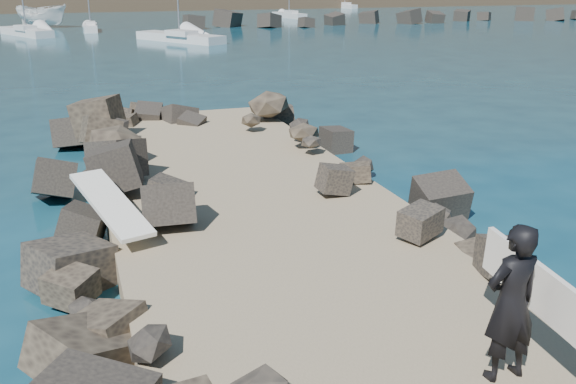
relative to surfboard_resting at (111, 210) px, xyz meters
name	(u,v)px	position (x,y,z in m)	size (l,w,h in m)	color
ground	(272,249)	(2.95, -0.38, -1.04)	(800.00, 800.00, 0.00)	#0F384C
jetty	(307,278)	(2.95, -2.38, -0.74)	(6.00, 26.00, 0.60)	#8C7759
riprap_left	(126,280)	(0.05, -1.88, -0.54)	(2.60, 22.00, 1.00)	black
riprap_right	(443,235)	(5.85, -1.88, -0.54)	(2.60, 22.00, 1.00)	black
breakwater_secondary	(421,18)	(37.95, 54.62, -0.44)	(52.00, 4.00, 1.20)	black
surfboard_resting	(111,210)	(0.00, 0.00, 0.00)	(0.63, 2.54, 0.08)	white
boat_imported	(42,16)	(-2.39, 61.68, 0.15)	(2.32, 6.16, 2.38)	white
surfer_with_board	(516,302)	(4.07, -6.13, 0.53)	(0.91, 2.40, 1.93)	black
sailboat_b	(91,28)	(2.07, 54.96, -0.69)	(1.42, 5.45, 6.69)	silver
sailboat_a	(26,32)	(-3.62, 51.71, -0.69)	(4.83, 7.71, 9.24)	silver
sailboat_f	(345,6)	(43.93, 89.55, -0.69)	(2.39, 5.57, 6.74)	silver
sailboat_c	(180,37)	(8.44, 41.93, -0.70)	(6.26, 8.59, 10.50)	silver
sailboat_d	(289,15)	(26.84, 68.03, -0.69)	(2.72, 6.51, 7.75)	silver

